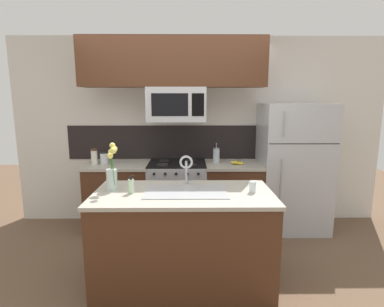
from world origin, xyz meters
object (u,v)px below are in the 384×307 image
(storage_jar_medium, at_px, (104,158))
(banana_bunch, at_px, (238,163))
(dish_soap_bottle, at_px, (131,186))
(storage_jar_tall, at_px, (94,157))
(spare_glass, at_px, (253,187))
(flower_vase, at_px, (112,173))
(microwave, at_px, (177,104))
(french_press, at_px, (216,155))
(stove_range, at_px, (177,196))
(sink_faucet, at_px, (186,166))
(refrigerator, at_px, (292,167))

(storage_jar_medium, bearing_deg, banana_bunch, -1.80)
(dish_soap_bottle, bearing_deg, storage_jar_medium, 115.33)
(storage_jar_tall, distance_m, storage_jar_medium, 0.12)
(storage_jar_tall, bearing_deg, storage_jar_medium, 8.64)
(spare_glass, height_order, flower_vase, flower_vase)
(spare_glass, xyz_separation_m, flower_vase, (-1.30, 0.09, 0.12))
(flower_vase, bearing_deg, banana_bunch, 39.38)
(microwave, distance_m, french_press, 0.86)
(storage_jar_tall, bearing_deg, banana_bunch, -1.13)
(banana_bunch, distance_m, spare_glass, 1.21)
(microwave, distance_m, flower_vase, 1.42)
(storage_jar_tall, bearing_deg, stove_range, 1.28)
(storage_jar_medium, xyz_separation_m, sink_faucet, (1.10, -1.03, 0.12))
(spare_glass, bearing_deg, flower_vase, 176.10)
(stove_range, distance_m, flower_vase, 1.44)
(storage_jar_tall, xyz_separation_m, storage_jar_medium, (0.12, 0.02, -0.02))
(stove_range, distance_m, storage_jar_tall, 1.22)
(dish_soap_bottle, bearing_deg, flower_vase, 152.40)
(dish_soap_bottle, distance_m, flower_vase, 0.24)
(microwave, height_order, flower_vase, microwave)
(stove_range, xyz_separation_m, microwave, (0.00, -0.02, 1.23))
(french_press, height_order, dish_soap_bottle, french_press)
(stove_range, xyz_separation_m, sink_faucet, (0.13, -1.04, 0.65))
(refrigerator, height_order, spare_glass, refrigerator)
(banana_bunch, distance_m, dish_soap_bottle, 1.69)
(french_press, bearing_deg, stove_range, -173.49)
(stove_range, relative_size, dish_soap_bottle, 5.64)
(banana_bunch, bearing_deg, dish_soap_bottle, -133.74)
(sink_faucet, relative_size, flower_vase, 0.69)
(storage_jar_medium, bearing_deg, storage_jar_tall, -171.36)
(stove_range, bearing_deg, french_press, 6.51)
(microwave, relative_size, dish_soap_bottle, 4.51)
(microwave, height_order, banana_bunch, microwave)
(refrigerator, relative_size, banana_bunch, 9.04)
(storage_jar_tall, bearing_deg, french_press, 2.99)
(storage_jar_medium, bearing_deg, dish_soap_bottle, -64.67)
(storage_jar_medium, xyz_separation_m, spare_glass, (1.71, -1.26, -0.03))
(banana_bunch, relative_size, flower_vase, 0.42)
(stove_range, height_order, banana_bunch, banana_bunch)
(banana_bunch, height_order, dish_soap_bottle, dish_soap_bottle)
(french_press, relative_size, dish_soap_bottle, 1.62)
(refrigerator, bearing_deg, spare_glass, -122.29)
(refrigerator, relative_size, french_press, 6.37)
(refrigerator, xyz_separation_m, flower_vase, (-2.12, -1.20, 0.23))
(flower_vase, bearing_deg, refrigerator, 29.51)
(banana_bunch, relative_size, french_press, 0.70)
(stove_range, bearing_deg, spare_glass, -59.63)
(dish_soap_bottle, bearing_deg, sink_faucet, 26.05)
(refrigerator, distance_m, storage_jar_tall, 2.65)
(storage_jar_medium, bearing_deg, sink_faucet, -43.08)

